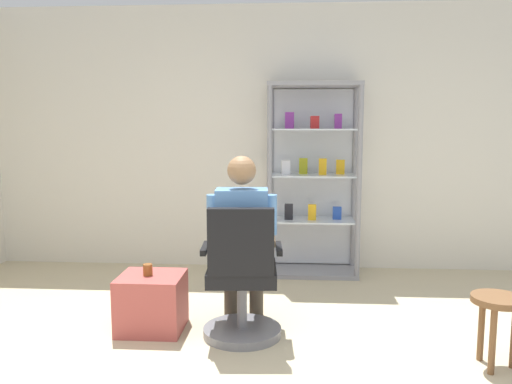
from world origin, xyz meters
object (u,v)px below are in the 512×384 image
seated_shopkeeper (242,235)px  storage_crate (152,302)px  office_chair (242,285)px  tea_glass (148,270)px  display_cabinet_main (313,178)px  wooden_stool (497,311)px

seated_shopkeeper → storage_crate: (-0.67, -0.04, -0.51)m
office_chair → seated_shopkeeper: size_ratio=0.74×
storage_crate → tea_glass: size_ratio=5.57×
office_chair → seated_shopkeeper: bearing=93.6°
tea_glass → office_chair: bearing=-9.6°
display_cabinet_main → wooden_stool: (1.06, -2.04, -0.60)m
seated_shopkeeper → tea_glass: bearing=-176.3°
display_cabinet_main → office_chair: display_cabinet_main is taller
display_cabinet_main → wooden_stool: 2.38m
display_cabinet_main → seated_shopkeeper: 1.67m
office_chair → seated_shopkeeper: 0.36m
display_cabinet_main → seated_shopkeeper: size_ratio=1.47×
seated_shopkeeper → storage_crate: 0.84m
office_chair → display_cabinet_main: bearing=72.1°
display_cabinet_main → seated_shopkeeper: (-0.56, -1.55, -0.25)m
office_chair → storage_crate: office_chair is taller
office_chair → wooden_stool: 1.65m
office_chair → wooden_stool: office_chair is taller
storage_crate → wooden_stool: (2.29, -0.44, 0.16)m
seated_shopkeeper → tea_glass: seated_shopkeeper is taller
storage_crate → wooden_stool: 2.34m
office_chair → wooden_stool: (1.61, -0.33, -0.03)m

